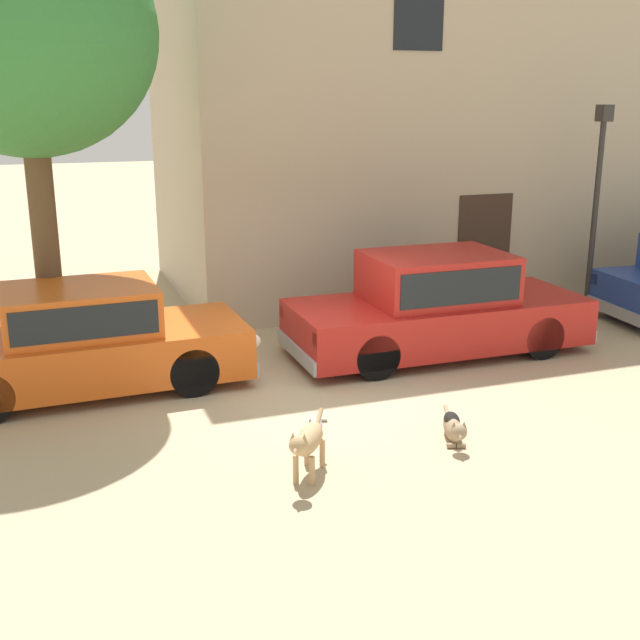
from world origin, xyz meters
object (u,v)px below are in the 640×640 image
(acacia_tree_left, at_px, (25,33))
(stray_dog_tan, at_px, (308,442))
(stray_dog_spotted, at_px, (453,427))
(stray_cat, at_px, (316,427))
(parked_sedan_second, at_px, (437,305))
(street_lamp, at_px, (598,182))
(parked_sedan_nearest, at_px, (85,339))

(acacia_tree_left, bearing_deg, stray_dog_tan, -61.47)
(stray_dog_spotted, xyz_separation_m, stray_dog_tan, (-1.87, -0.31, 0.24))
(stray_cat, bearing_deg, stray_dog_spotted, 84.15)
(parked_sedan_second, relative_size, stray_dog_tan, 4.97)
(stray_dog_spotted, distance_m, acacia_tree_left, 7.25)
(stray_cat, bearing_deg, street_lamp, 137.95)
(parked_sedan_second, xyz_separation_m, stray_cat, (-2.75, -2.22, -0.68))
(parked_sedan_second, height_order, acacia_tree_left, acacia_tree_left)
(stray_dog_spotted, xyz_separation_m, street_lamp, (4.98, 4.02, 2.20))
(stray_dog_spotted, xyz_separation_m, stray_cat, (-1.42, 0.71, -0.08))
(acacia_tree_left, bearing_deg, street_lamp, 0.48)
(parked_sedan_nearest, distance_m, stray_dog_tan, 3.95)
(parked_sedan_second, bearing_deg, acacia_tree_left, 169.92)
(parked_sedan_nearest, xyz_separation_m, stray_dog_spotted, (3.81, -3.11, -0.54))
(stray_dog_spotted, bearing_deg, parked_sedan_nearest, -109.98)
(stray_dog_spotted, height_order, stray_cat, stray_dog_spotted)
(parked_sedan_nearest, relative_size, stray_dog_tan, 4.67)
(parked_sedan_nearest, height_order, acacia_tree_left, acacia_tree_left)
(parked_sedan_second, xyz_separation_m, acacia_tree_left, (-5.51, 1.02, 3.81))
(parked_sedan_nearest, height_order, parked_sedan_second, parked_sedan_second)
(parked_sedan_nearest, xyz_separation_m, street_lamp, (8.79, 0.91, 1.66))
(parked_sedan_nearest, bearing_deg, parked_sedan_second, -3.73)
(street_lamp, relative_size, acacia_tree_left, 0.59)
(stray_dog_tan, relative_size, acacia_tree_left, 0.15)
(parked_sedan_nearest, xyz_separation_m, stray_dog_tan, (1.94, -3.43, -0.30))
(parked_sedan_nearest, height_order, stray_dog_tan, parked_sedan_nearest)
(parked_sedan_nearest, height_order, stray_cat, parked_sedan_nearest)
(parked_sedan_nearest, relative_size, street_lamp, 1.20)
(parked_sedan_second, bearing_deg, stray_dog_spotted, -114.04)
(parked_sedan_second, distance_m, stray_dog_spotted, 3.27)
(stray_dog_tan, bearing_deg, street_lamp, 156.39)
(parked_sedan_nearest, height_order, street_lamp, street_lamp)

